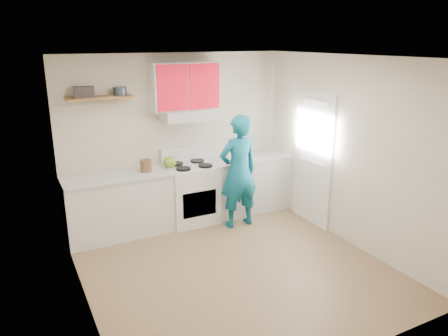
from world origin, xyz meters
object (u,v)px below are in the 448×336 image
stove (191,194)px  person (239,172)px  crock (146,167)px  tin (120,91)px  kettle (170,162)px

stove → person: person is taller
crock → tin: bearing=150.3°
stove → kettle: size_ratio=4.46×
tin → kettle: 1.27m
crock → person: 1.38m
tin → crock: bearing=-29.7°
stove → crock: bearing=179.1°
tin → kettle: size_ratio=0.91×
stove → tin: bearing=170.4°
stove → kettle: bearing=171.2°
stove → person: bearing=-39.8°
stove → person: size_ratio=0.53×
stove → person: 0.86m
person → kettle: bearing=-31.8°
tin → kettle: (0.65, -0.11, -1.09)m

